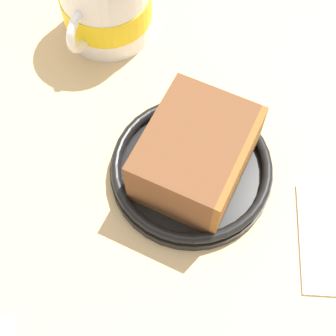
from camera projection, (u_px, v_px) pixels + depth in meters
ground_plane at (148, 167)px, 50.70cm from camera, size 133.03×133.03×3.13cm
small_plate at (191, 169)px, 47.67cm from camera, size 15.64×15.64×2.12cm
cake_slice at (196, 154)px, 44.75cm from camera, size 13.93×13.75×6.22cm
tea_mug at (105, 0)px, 52.61cm from camera, size 10.78×9.94×9.46cm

